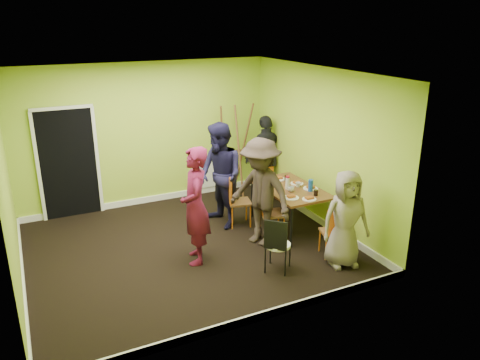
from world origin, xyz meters
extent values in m
plane|color=black|center=(0.00, 0.00, 0.00)|extent=(5.00, 5.00, 0.00)
cube|color=#A8C332|center=(0.00, 2.25, 1.40)|extent=(5.00, 0.04, 2.80)
cube|color=#A8C332|center=(0.00, -2.25, 1.40)|extent=(5.00, 0.04, 2.80)
cube|color=#A8C332|center=(-2.50, 0.00, 1.40)|extent=(0.04, 4.50, 2.80)
cube|color=#A8C332|center=(2.50, 0.00, 1.40)|extent=(0.04, 4.50, 2.80)
cube|color=white|center=(0.00, 0.00, 2.80)|extent=(5.00, 4.50, 0.04)
cube|color=black|center=(-1.50, 2.22, 1.02)|extent=(1.00, 0.05, 2.04)
cube|color=white|center=(1.30, 2.22, 0.40)|extent=(0.50, 0.04, 0.55)
cylinder|color=black|center=(1.51, -0.72, 0.35)|extent=(0.04, 0.04, 0.71)
cylinder|color=black|center=(2.29, -0.72, 0.35)|extent=(0.04, 0.04, 0.71)
cylinder|color=black|center=(1.51, 0.66, 0.35)|extent=(0.04, 0.04, 0.71)
cylinder|color=black|center=(2.29, 0.66, 0.35)|extent=(0.04, 0.04, 0.71)
cube|color=brown|center=(1.90, -0.03, 0.73)|extent=(0.90, 1.50, 0.04)
cylinder|color=orange|center=(1.03, 0.65, 0.22)|extent=(0.03, 0.03, 0.44)
cylinder|color=orange|center=(0.95, 0.33, 0.22)|extent=(0.03, 0.03, 0.44)
cylinder|color=orange|center=(1.35, 0.57, 0.22)|extent=(0.03, 0.03, 0.44)
cylinder|color=orange|center=(1.27, 0.25, 0.22)|extent=(0.03, 0.03, 0.44)
cube|color=brown|center=(1.15, 0.45, 0.44)|extent=(0.47, 0.47, 0.04)
cube|color=orange|center=(0.97, 0.49, 0.70)|extent=(0.12, 0.37, 0.49)
cylinder|color=orange|center=(1.30, -0.06, 0.22)|extent=(0.03, 0.03, 0.44)
cylinder|color=orange|center=(1.22, -0.38, 0.22)|extent=(0.03, 0.03, 0.44)
cylinder|color=orange|center=(1.62, -0.14, 0.22)|extent=(0.03, 0.03, 0.44)
cylinder|color=orange|center=(1.54, -0.46, 0.22)|extent=(0.03, 0.03, 0.44)
cube|color=brown|center=(1.42, -0.26, 0.44)|extent=(0.47, 0.47, 0.04)
cube|color=orange|center=(1.24, -0.21, 0.70)|extent=(0.12, 0.36, 0.49)
cylinder|color=orange|center=(2.38, 1.40, 0.24)|extent=(0.03, 0.03, 0.49)
cylinder|color=orange|center=(2.01, 1.40, 0.24)|extent=(0.03, 0.03, 0.49)
cylinder|color=orange|center=(2.37, 1.03, 0.24)|extent=(0.03, 0.03, 0.49)
cylinder|color=orange|center=(2.00, 1.04, 0.24)|extent=(0.03, 0.03, 0.49)
cube|color=brown|center=(2.19, 1.22, 0.49)|extent=(0.44, 0.44, 0.04)
cube|color=orange|center=(2.19, 1.42, 0.78)|extent=(0.41, 0.04, 0.54)
cylinder|color=orange|center=(1.77, -1.32, 0.20)|extent=(0.02, 0.02, 0.39)
cylinder|color=orange|center=(2.06, -1.41, 0.20)|extent=(0.02, 0.02, 0.39)
cylinder|color=orange|center=(1.85, -1.04, 0.20)|extent=(0.02, 0.02, 0.39)
cylinder|color=orange|center=(2.14, -1.12, 0.20)|extent=(0.02, 0.02, 0.39)
cube|color=brown|center=(1.96, -1.22, 0.39)|extent=(0.43, 0.43, 0.03)
cube|color=orange|center=(1.91, -1.38, 0.63)|extent=(0.32, 0.12, 0.44)
cylinder|color=black|center=(0.74, -1.25, 0.20)|extent=(0.02, 0.02, 0.40)
cylinder|color=black|center=(0.95, -1.46, 0.20)|extent=(0.02, 0.02, 0.40)
cylinder|color=black|center=(0.95, -1.04, 0.20)|extent=(0.02, 0.02, 0.40)
cylinder|color=black|center=(1.17, -1.25, 0.20)|extent=(0.02, 0.02, 0.40)
cylinder|color=white|center=(0.95, -1.25, 0.41)|extent=(0.37, 0.37, 0.04)
cube|color=black|center=(0.83, -1.37, 0.64)|extent=(0.26, 0.25, 0.44)
cylinder|color=brown|center=(1.56, 2.10, 0.95)|extent=(0.28, 0.45, 1.92)
cylinder|color=brown|center=(2.05, 2.10, 0.95)|extent=(0.28, 0.45, 1.92)
cylinder|color=brown|center=(1.80, 1.82, 0.95)|extent=(0.04, 0.44, 1.87)
cube|color=brown|center=(1.80, 2.05, 0.90)|extent=(0.52, 0.04, 0.04)
cylinder|color=white|center=(1.69, 0.33, 0.76)|extent=(0.23, 0.23, 0.01)
cylinder|color=white|center=(1.65, -0.46, 0.76)|extent=(0.26, 0.26, 0.01)
cylinder|color=white|center=(1.94, 0.44, 0.76)|extent=(0.25, 0.25, 0.01)
cylinder|color=white|center=(1.89, -0.65, 0.76)|extent=(0.23, 0.23, 0.01)
cylinder|color=white|center=(2.12, 0.09, 0.76)|extent=(0.23, 0.23, 0.01)
cylinder|color=white|center=(2.19, -0.23, 0.76)|extent=(0.26, 0.26, 0.01)
cylinder|color=white|center=(1.82, -0.06, 0.85)|extent=(0.07, 0.07, 0.21)
cylinder|color=#164CAA|center=(2.12, -0.33, 0.85)|extent=(0.08, 0.08, 0.21)
cylinder|color=orange|center=(1.76, 0.09, 0.79)|extent=(0.04, 0.04, 0.08)
cylinder|color=black|center=(1.69, 0.16, 0.79)|extent=(0.07, 0.07, 0.09)
cylinder|color=black|center=(2.04, 0.33, 0.80)|extent=(0.07, 0.07, 0.10)
cylinder|color=black|center=(2.08, -0.54, 0.80)|extent=(0.07, 0.07, 0.10)
imported|color=white|center=(1.81, -0.20, 0.79)|extent=(0.11, 0.11, 0.09)
imported|color=white|center=(2.04, -0.06, 0.79)|extent=(0.09, 0.09, 0.09)
imported|color=maroon|center=(-0.02, -0.45, 0.91)|extent=(0.60, 0.76, 1.82)
imported|color=black|center=(0.83, 0.58, 0.94)|extent=(0.83, 1.00, 1.88)
imported|color=#2E241E|center=(1.14, -0.35, 0.90)|extent=(1.08, 1.33, 1.80)
imported|color=black|center=(2.28, 1.54, 0.85)|extent=(1.05, 0.55, 1.71)
imported|color=gray|center=(1.93, -1.54, 0.75)|extent=(0.82, 0.62, 1.50)
camera|label=1|loc=(-2.25, -6.55, 3.58)|focal=35.00mm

